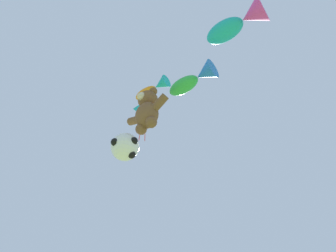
% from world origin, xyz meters
% --- Properties ---
extents(teddy_bear_kite, '(1.96, 0.86, 1.98)m').
position_xyz_m(teddy_bear_kite, '(-1.27, 4.61, 10.45)').
color(teddy_bear_kite, brown).
extents(soccer_ball_kite, '(1.06, 1.05, 0.97)m').
position_xyz_m(soccer_ball_kite, '(-2.04, 4.42, 9.05)').
color(soccer_ball_kite, white).
extents(fish_kite_teal, '(2.33, 1.18, 0.99)m').
position_xyz_m(fish_kite_teal, '(2.66, 5.20, 12.61)').
color(fish_kite_teal, '#19ADB2').
extents(fish_kite_emerald, '(1.99, 0.87, 0.76)m').
position_xyz_m(fish_kite_emerald, '(0.37, 5.38, 11.54)').
color(fish_kite_emerald, green).
extents(fish_kite_tangerine, '(1.68, 0.69, 0.57)m').
position_xyz_m(fish_kite_tangerine, '(-1.63, 5.20, 12.52)').
color(fish_kite_tangerine, orange).
extents(diamond_kite, '(0.76, 0.73, 2.62)m').
position_xyz_m(diamond_kite, '(-3.34, 6.24, 13.12)').
color(diamond_kite, '#19ADB2').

